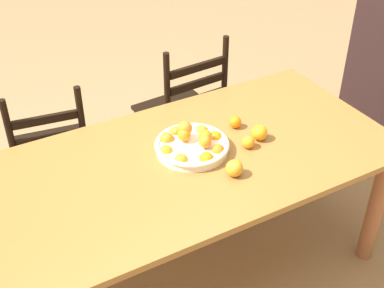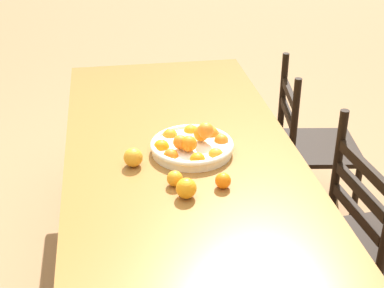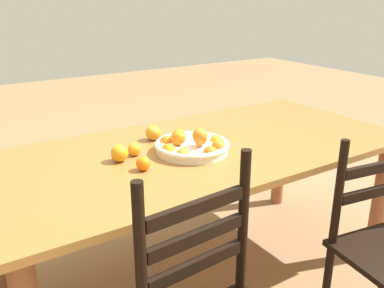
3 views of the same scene
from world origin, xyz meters
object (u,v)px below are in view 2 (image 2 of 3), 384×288
Objects in this scene: orange_loose_1 at (223,181)px; orange_loose_2 at (186,188)px; chair_near_window at (311,147)px; dining_table at (180,165)px; orange_loose_3 at (175,179)px; fruit_bowl at (192,145)px; orange_loose_0 at (133,157)px.

orange_loose_2 reaches higher than orange_loose_1.
orange_loose_1 is at bearing 148.55° from chair_near_window.
dining_table is 33.66× the size of orange_loose_3.
orange_loose_3 is at bearing 140.21° from chair_near_window.
orange_loose_1 is 0.99× the size of orange_loose_3.
fruit_bowl is at bearing -166.25° from orange_loose_1.
fruit_bowl is (0.51, -0.74, 0.35)m from chair_near_window.
orange_loose_0 reaches higher than orange_loose_1.
fruit_bowl is 5.78× the size of orange_loose_1.
orange_loose_0 and orange_loose_2 have the same top height.
orange_loose_1 is at bearing 13.75° from fruit_bowl.
orange_loose_2 is at bearing 144.37° from chair_near_window.
dining_table is at bearing 127.03° from chair_near_window.
orange_loose_3 reaches higher than dining_table.
chair_near_window is (-0.42, 0.78, -0.20)m from dining_table.
fruit_bowl is at bearing 133.06° from chair_near_window.
orange_loose_2 reaches higher than orange_loose_3.
dining_table is 0.17m from fruit_bowl.
orange_loose_0 is 0.31m from orange_loose_2.
chair_near_window is 11.66× the size of orange_loose_0.
orange_loose_0 is at bearing -139.99° from orange_loose_3.
orange_loose_2 is (0.33, -0.08, 0.00)m from fruit_bowl.
dining_table is 0.91m from chair_near_window.
orange_loose_0 is 1.26× the size of orange_loose_3.
fruit_bowl is 0.30m from orange_loose_1.
dining_table is 5.86× the size of fruit_bowl.
dining_table is 0.30m from orange_loose_0.
dining_table is 0.44m from orange_loose_2.
fruit_bowl is 0.26m from orange_loose_0.
dining_table is at bearing -163.15° from orange_loose_1.
orange_loose_2 is 1.26× the size of orange_loose_3.
fruit_bowl reaches higher than orange_loose_1.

